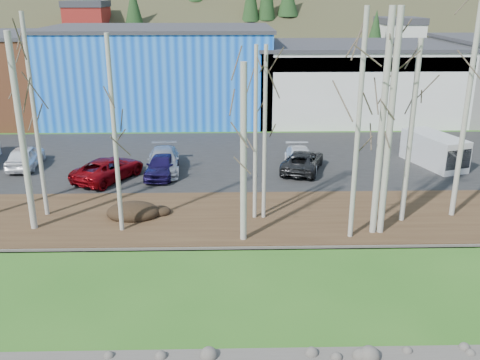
{
  "coord_description": "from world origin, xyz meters",
  "views": [
    {
      "loc": [
        0.17,
        -11.3,
        11.22
      ],
      "look_at": [
        0.78,
        13.47,
        2.5
      ],
      "focal_mm": 40.0,
      "sensor_mm": 36.0,
      "label": 1
    }
  ],
  "objects_px": {
    "car_4": "(302,161)",
    "van_white": "(436,151)",
    "car_0": "(25,156)",
    "car_2": "(164,161)",
    "car_5": "(300,159)",
    "car_1": "(109,169)",
    "car_3": "(162,165)"
  },
  "relations": [
    {
      "from": "car_4",
      "to": "van_white",
      "type": "relative_size",
      "value": 0.94
    },
    {
      "from": "car_2",
      "to": "van_white",
      "type": "xyz_separation_m",
      "value": [
        18.18,
        0.76,
        0.32
      ]
    },
    {
      "from": "car_0",
      "to": "car_5",
      "type": "relative_size",
      "value": 0.97
    },
    {
      "from": "car_1",
      "to": "car_5",
      "type": "relative_size",
      "value": 1.12
    },
    {
      "from": "car_0",
      "to": "car_2",
      "type": "distance_m",
      "value": 9.41
    },
    {
      "from": "car_4",
      "to": "car_5",
      "type": "height_order",
      "value": "car_4"
    },
    {
      "from": "car_3",
      "to": "van_white",
      "type": "height_order",
      "value": "van_white"
    },
    {
      "from": "car_0",
      "to": "car_3",
      "type": "height_order",
      "value": "car_0"
    },
    {
      "from": "car_3",
      "to": "car_1",
      "type": "bearing_deg",
      "value": -164.48
    },
    {
      "from": "car_0",
      "to": "car_2",
      "type": "relative_size",
      "value": 0.87
    },
    {
      "from": "car_4",
      "to": "car_5",
      "type": "bearing_deg",
      "value": -61.13
    },
    {
      "from": "van_white",
      "to": "car_1",
      "type": "bearing_deg",
      "value": 167.99
    },
    {
      "from": "car_0",
      "to": "van_white",
      "type": "height_order",
      "value": "van_white"
    },
    {
      "from": "car_3",
      "to": "van_white",
      "type": "relative_size",
      "value": 0.82
    },
    {
      "from": "car_0",
      "to": "car_3",
      "type": "bearing_deg",
      "value": 163.95
    },
    {
      "from": "car_3",
      "to": "car_4",
      "type": "height_order",
      "value": "car_3"
    },
    {
      "from": "car_1",
      "to": "car_4",
      "type": "bearing_deg",
      "value": -144.08
    },
    {
      "from": "car_0",
      "to": "car_1",
      "type": "distance_m",
      "value": 6.65
    },
    {
      "from": "car_2",
      "to": "car_4",
      "type": "height_order",
      "value": "car_2"
    },
    {
      "from": "car_0",
      "to": "car_4",
      "type": "distance_m",
      "value": 18.46
    },
    {
      "from": "car_1",
      "to": "car_3",
      "type": "distance_m",
      "value": 3.28
    },
    {
      "from": "car_4",
      "to": "van_white",
      "type": "bearing_deg",
      "value": -157.25
    },
    {
      "from": "car_0",
      "to": "van_white",
      "type": "distance_m",
      "value": 27.53
    },
    {
      "from": "van_white",
      "to": "car_0",
      "type": "bearing_deg",
      "value": 161.11
    },
    {
      "from": "car_0",
      "to": "car_2",
      "type": "bearing_deg",
      "value": 169.7
    },
    {
      "from": "car_2",
      "to": "van_white",
      "type": "distance_m",
      "value": 18.2
    },
    {
      "from": "car_3",
      "to": "van_white",
      "type": "distance_m",
      "value": 18.29
    },
    {
      "from": "car_0",
      "to": "car_1",
      "type": "relative_size",
      "value": 0.86
    },
    {
      "from": "car_2",
      "to": "car_3",
      "type": "relative_size",
      "value": 1.18
    },
    {
      "from": "car_1",
      "to": "car_3",
      "type": "bearing_deg",
      "value": -140.4
    },
    {
      "from": "car_4",
      "to": "van_white",
      "type": "xyz_separation_m",
      "value": [
        9.1,
        0.84,
        0.37
      ]
    },
    {
      "from": "car_2",
      "to": "car_4",
      "type": "bearing_deg",
      "value": -4.99
    }
  ]
}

